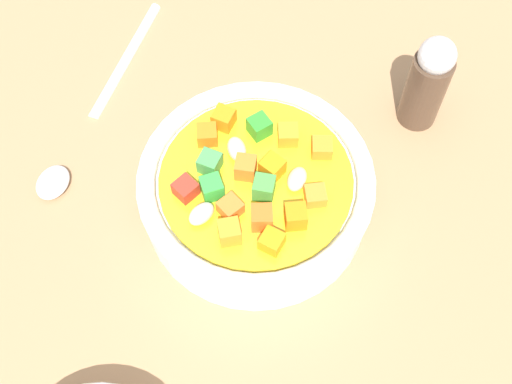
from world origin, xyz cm
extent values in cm
cube|color=#9E754F|center=(0.00, 0.00, -1.00)|extent=(140.00, 140.00, 2.00)
cylinder|color=white|center=(0.00, 0.00, 1.86)|extent=(16.74, 16.74, 3.71)
torus|color=white|center=(0.00, 0.00, 4.12)|extent=(17.11, 17.11, 1.37)
cylinder|color=gold|center=(0.00, 0.00, 3.91)|extent=(13.96, 13.96, 0.40)
cube|color=orange|center=(-2.54, -4.66, 4.84)|extent=(1.67, 1.67, 1.45)
ellipsoid|color=beige|center=(4.61, -1.34, 4.69)|extent=(2.20, 1.60, 1.15)
cube|color=green|center=(0.62, 1.10, 4.93)|extent=(1.89, 1.89, 1.64)
cube|color=orange|center=(-0.74, -4.85, 4.75)|extent=(2.03, 2.03, 1.27)
ellipsoid|color=beige|center=(-1.47, 2.50, 4.54)|extent=(2.27, 1.75, 0.86)
cube|color=orange|center=(1.23, 4.12, 4.95)|extent=(2.03, 2.03, 1.67)
cube|color=green|center=(-3.45, -2.10, 4.85)|extent=(1.88, 1.88, 1.47)
cube|color=orange|center=(4.73, 1.12, 4.94)|extent=(2.04, 2.04, 1.65)
cube|color=green|center=(1.08, -3.25, 4.81)|extent=(1.70, 1.70, 1.40)
cube|color=orange|center=(0.02, -0.90, 4.90)|extent=(1.93, 1.93, 1.58)
ellipsoid|color=beige|center=(-0.99, -2.37, 4.72)|extent=(2.27, 2.39, 1.21)
cube|color=orange|center=(-4.08, -0.18, 4.76)|extent=(2.01, 2.01, 1.29)
cube|color=green|center=(2.66, -1.89, 4.89)|extent=(2.02, 2.02, 1.56)
cube|color=orange|center=(-1.03, 4.29, 4.65)|extent=(2.04, 2.04, 1.07)
cube|color=orange|center=(-4.59, 2.61, 4.70)|extent=(2.00, 2.00, 1.17)
cube|color=red|center=(3.71, -3.40, 4.74)|extent=(1.68, 1.68, 1.26)
cube|color=#DA5C1D|center=(2.62, 2.30, 4.95)|extent=(2.02, 2.02, 1.68)
cube|color=orange|center=(3.58, 3.77, 4.72)|extent=(1.58, 1.58, 1.22)
cube|color=orange|center=(3.09, 0.43, 4.68)|extent=(1.75, 1.75, 1.13)
cube|color=orange|center=(-1.10, 0.65, 4.87)|extent=(1.56, 1.56, 1.52)
cylinder|color=silver|center=(-5.31, -17.40, 0.45)|extent=(12.74, 4.29, 0.89)
ellipsoid|color=silver|center=(7.50, -13.89, 0.54)|extent=(3.63, 3.16, 1.09)
cylinder|color=#4C3828|center=(-14.41, 6.05, 3.42)|extent=(3.18, 3.18, 6.85)
sphere|color=silver|center=(-14.41, 6.05, 7.56)|extent=(2.86, 2.86, 2.86)
camera|label=1|loc=(19.25, 13.35, 45.44)|focal=46.88mm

